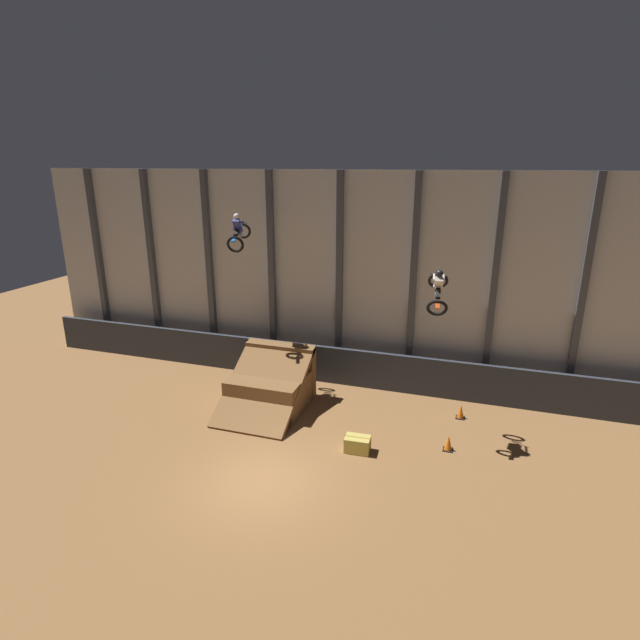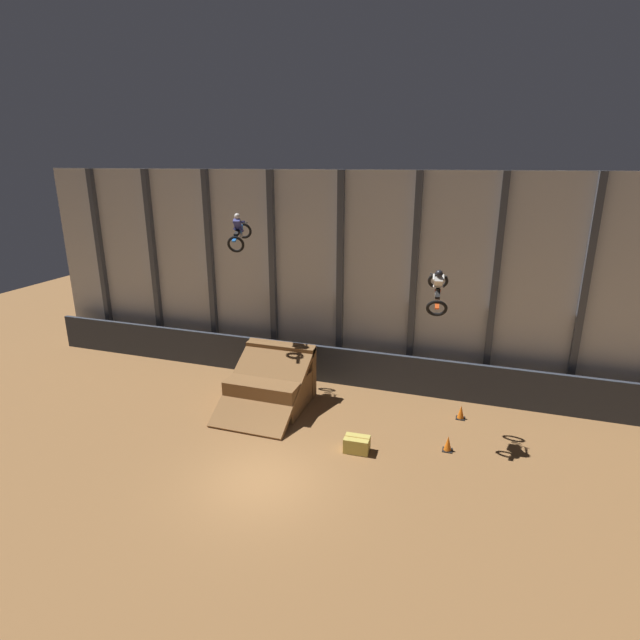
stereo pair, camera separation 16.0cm
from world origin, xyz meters
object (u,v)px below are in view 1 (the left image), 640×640
rider_bike_right_air (438,290)px  traffic_cone_arena_edge (461,412)px  rider_bike_left_air (238,233)px  hay_bale_trackside (357,444)px  dirt_ramp (272,384)px  traffic_cone_near_ramp (448,443)px

rider_bike_right_air → traffic_cone_arena_edge: (1.13, 1.71, -5.44)m
rider_bike_left_air → hay_bale_trackside: 10.04m
dirt_ramp → rider_bike_left_air: bearing=147.2°
dirt_ramp → hay_bale_trackside: dirt_ramp is taller
rider_bike_left_air → rider_bike_right_air: bearing=-24.4°
rider_bike_right_air → hay_bale_trackside: size_ratio=2.01×
rider_bike_right_air → hay_bale_trackside: (-2.28, -1.98, -5.44)m
dirt_ramp → hay_bale_trackside: size_ratio=4.49×
rider_bike_left_air → traffic_cone_near_ramp: size_ratio=3.27×
rider_bike_right_air → hay_bale_trackside: bearing=-145.1°
rider_bike_left_air → traffic_cone_near_ramp: (9.41, -2.69, -6.84)m
rider_bike_left_air → traffic_cone_arena_edge: size_ratio=3.27×
traffic_cone_near_ramp → rider_bike_right_air: bearing=133.1°
dirt_ramp → rider_bike_left_air: (-1.86, 1.20, 6.26)m
traffic_cone_near_ramp → traffic_cone_arena_edge: size_ratio=1.00×
rider_bike_right_air → traffic_cone_arena_edge: rider_bike_right_air is taller
dirt_ramp → traffic_cone_near_ramp: dirt_ramp is taller
hay_bale_trackside → traffic_cone_near_ramp: bearing=19.3°
traffic_cone_near_ramp → hay_bale_trackside: size_ratio=0.62×
rider_bike_right_air → traffic_cone_near_ramp: (0.83, -0.89, -5.44)m
rider_bike_left_air → traffic_cone_near_ramp: bearing=-28.5°
traffic_cone_near_ramp → dirt_ramp: bearing=168.8°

